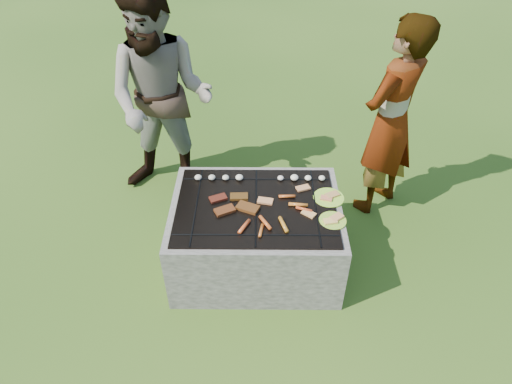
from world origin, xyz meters
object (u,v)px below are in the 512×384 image
at_px(fire_pit, 256,236).
at_px(cook, 391,121).
at_px(bystander, 162,99).
at_px(plate_far, 329,198).
at_px(plate_near, 333,220).

height_order(fire_pit, cook, cook).
relative_size(fire_pit, bystander, 0.67).
height_order(plate_far, plate_near, same).
bearing_deg(cook, fire_pit, -8.77).
relative_size(plate_far, bystander, 0.13).
distance_m(plate_far, bystander, 1.69).
bearing_deg(plate_far, plate_near, -90.00).
height_order(plate_far, bystander, bystander).
bearing_deg(plate_far, bystander, 147.49).
bearing_deg(cook, plate_far, 6.73).
relative_size(fire_pit, plate_near, 5.85).
bearing_deg(cook, bystander, -49.17).
height_order(plate_near, cook, cook).
distance_m(plate_near, bystander, 1.84).
relative_size(plate_far, cook, 0.15).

